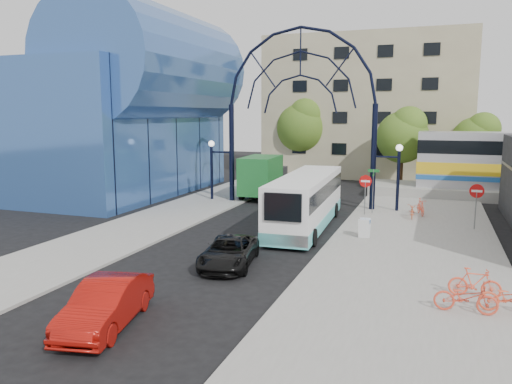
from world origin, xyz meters
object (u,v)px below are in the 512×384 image
at_px(street_name_sign, 373,182).
at_px(black_suv, 229,252).
at_px(do_not_enter_sign, 477,196).
at_px(sandwich_board, 364,226).
at_px(tree_north_c, 478,138).
at_px(green_truck, 264,177).
at_px(bike_far_a, 466,297).
at_px(red_sedan, 106,304).
at_px(bike_near_a, 412,210).
at_px(gateway_arch, 300,80).
at_px(stop_sign, 365,185).
at_px(bike_near_b, 421,207).
at_px(bike_far_c, 510,298).
at_px(tree_north_a, 404,134).
at_px(bike_far_b, 475,283).
at_px(tree_north_b, 303,125).
at_px(city_bus, 306,200).

bearing_deg(street_name_sign, black_suv, -108.60).
distance_m(do_not_enter_sign, sandwich_board, 6.85).
relative_size(street_name_sign, black_suv, 0.65).
relative_size(sandwich_board, tree_north_c, 0.15).
bearing_deg(green_truck, street_name_sign, -28.38).
bearing_deg(bike_far_a, tree_north_c, -3.77).
bearing_deg(red_sedan, black_suv, 68.91).
bearing_deg(bike_near_a, do_not_enter_sign, -33.97).
relative_size(gateway_arch, stop_sign, 5.46).
bearing_deg(bike_near_b, black_suv, -133.07).
bearing_deg(stop_sign, sandwich_board, -82.43).
relative_size(red_sedan, bike_far_c, 2.30).
relative_size(do_not_enter_sign, sandwich_board, 2.51).
height_order(tree_north_c, bike_near_a, tree_north_c).
bearing_deg(green_truck, stop_sign, -32.69).
height_order(stop_sign, sandwich_board, stop_sign).
xyz_separation_m(tree_north_a, green_truck, (-9.59, -9.26, -3.01)).
height_order(sandwich_board, black_suv, black_suv).
relative_size(bike_far_a, bike_far_b, 1.12).
height_order(black_suv, bike_near_b, black_suv).
relative_size(gateway_arch, black_suv, 3.14).
bearing_deg(bike_far_b, tree_north_b, 24.73).
distance_m(street_name_sign, tree_north_c, 16.95).
distance_m(bike_far_b, bike_far_c, 1.46).
distance_m(do_not_enter_sign, bike_near_b, 4.43).
relative_size(sandwich_board, red_sedan, 0.23).
xyz_separation_m(sandwich_board, red_sedan, (-5.86, -13.18, -0.03)).
bearing_deg(gateway_arch, tree_north_b, 103.68).
bearing_deg(street_name_sign, stop_sign, -123.64).
xyz_separation_m(street_name_sign, red_sedan, (-5.46, -19.81, -1.42)).
xyz_separation_m(stop_sign, bike_far_a, (5.14, -14.71, -1.37)).
relative_size(gateway_arch, red_sedan, 3.16).
relative_size(green_truck, bike_far_b, 3.76).
height_order(sandwich_board, green_truck, green_truck).
relative_size(gateway_arch, bike_near_a, 8.21).
bearing_deg(street_name_sign, city_bus, -122.50).
distance_m(tree_north_b, bike_near_b, 21.20).
bearing_deg(city_bus, tree_north_a, 74.84).
height_order(bike_near_a, bike_far_b, bike_far_b).
bearing_deg(green_truck, tree_north_a, 40.73).
bearing_deg(tree_north_c, city_bus, -116.39).
distance_m(sandwich_board, city_bus, 4.00).
distance_m(tree_north_c, red_sedan, 37.42).
height_order(tree_north_b, bike_near_a, tree_north_b).
bearing_deg(tree_north_b, do_not_enter_sign, -53.26).
bearing_deg(bike_near_a, tree_north_a, 93.36).
distance_m(bike_near_b, bike_far_a, 15.88).
bearing_deg(bike_far_a, street_name_sign, 17.51).
bearing_deg(gateway_arch, green_truck, 142.47).
xyz_separation_m(street_name_sign, bike_near_b, (2.89, 0.46, -1.50)).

